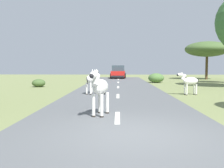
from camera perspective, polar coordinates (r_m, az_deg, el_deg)
The scene contains 10 objects.
ground_plane at distance 6.57m, azimuth 5.20°, elevation -11.26°, with size 90.00×90.00×0.00m, color olive.
road at distance 6.55m, azimuth 1.12°, elevation -11.07°, with size 6.00×64.00×0.05m, color #56595B.
lane_markings at distance 5.58m, azimuth 1.06°, elevation -13.47°, with size 0.16×56.00×0.01m.
zebra_0 at distance 8.69m, azimuth -2.70°, elevation -0.84°, with size 0.66×1.66×1.58m.
zebra_1 at distance 15.53m, azimuth -4.47°, elevation 1.09°, with size 0.79×1.51×1.49m.
zebra_2 at distance 16.01m, azimuth 16.68°, elevation 0.59°, with size 1.43×0.61×1.37m.
car_0 at distance 35.37m, azimuth 1.39°, elevation 2.60°, with size 2.16×4.41×1.74m.
tree_5 at distance 35.08m, azimuth 20.22°, elevation 7.21°, with size 5.50×5.50×4.80m.
bush_0 at distance 22.01m, azimuth -15.86°, elevation 0.22°, with size 1.09×0.98×0.65m, color #425B2D.
bush_2 at distance 26.90m, azimuth 9.69°, elevation 1.32°, with size 1.62×1.46×0.97m, color #4C7038.
Camera 1 is at (-0.42, -6.32, 1.73)m, focal length 41.50 mm.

